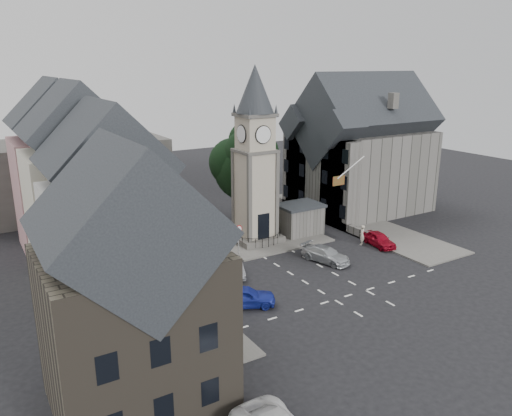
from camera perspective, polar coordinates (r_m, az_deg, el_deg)
ground at (r=41.47m, az=5.65°, el=-7.00°), size 120.00×120.00×0.00m
pavement_west at (r=41.19m, az=-13.81°, el=-7.48°), size 6.00×30.00×0.14m
pavement_east at (r=54.46m, az=10.77°, el=-1.42°), size 6.00×26.00×0.14m
central_island at (r=48.36m, az=1.41°, el=-3.38°), size 10.00×8.00×0.16m
road_markings at (r=37.63m, az=10.72°, el=-9.73°), size 20.00×8.00×0.01m
clock_tower at (r=45.50m, az=-0.11°, el=5.87°), size 4.86×4.86×16.25m
stone_shelter at (r=49.28m, az=4.98°, el=-1.26°), size 4.30×3.30×3.08m
town_tree at (r=50.95m, az=-1.10°, el=5.67°), size 7.20×7.20×10.80m
warning_sign_post at (r=43.36m, az=-1.99°, el=-3.01°), size 0.70×0.19×2.85m
terrace_pink at (r=47.96m, az=-21.43°, el=3.40°), size 8.10×7.60×12.80m
terrace_cream at (r=40.28m, az=-19.36°, el=1.33°), size 8.10×7.60×12.80m
terrace_tudor at (r=32.88m, az=-16.28°, el=-2.36°), size 8.10×7.60×12.00m
building_sw_stone at (r=24.75m, az=-13.86°, el=-10.52°), size 8.60×7.60×10.40m
backdrop_west at (r=60.65m, az=-20.01°, el=3.53°), size 20.00×10.00×8.00m
east_building at (r=57.51m, az=11.79°, el=5.82°), size 14.40×11.40×12.60m
east_boundary_wall at (r=54.06m, az=7.17°, el=-0.96°), size 0.40×16.00×0.90m
flagpole at (r=47.26m, az=10.79°, el=4.58°), size 3.68×0.10×2.74m
car_west_blue at (r=35.12m, az=-1.35°, el=-10.08°), size 4.63×3.45×1.47m
car_west_silver at (r=36.18m, az=-6.14°, el=-9.49°), size 4.19×2.84×1.31m
car_west_grey at (r=43.95m, az=-9.43°, el=-4.72°), size 5.96×4.43×1.51m
car_island_silver at (r=40.15m, az=-2.55°, el=-6.77°), size 2.52×4.03×1.25m
car_island_east at (r=43.03m, az=7.96°, el=-5.27°), size 2.97×4.77×1.29m
car_east_red at (r=47.58m, az=13.86°, el=-3.47°), size 2.08×4.00×1.30m
pedestrian at (r=47.43m, az=12.01°, el=-3.04°), size 0.82×0.76×1.88m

